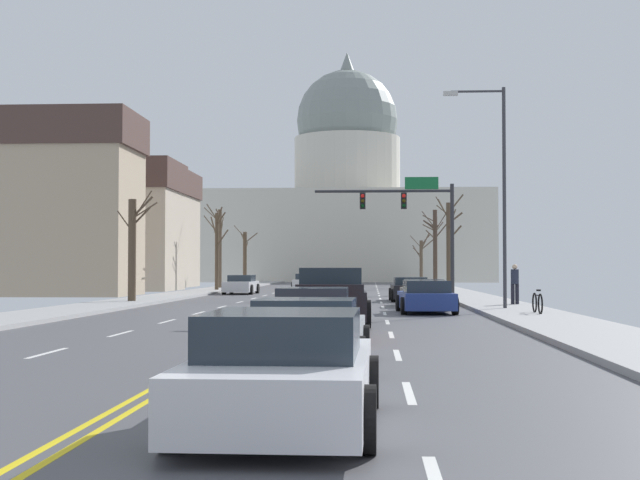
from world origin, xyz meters
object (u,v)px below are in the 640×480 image
sedan_near_01 (423,293)px  sedan_near_02 (426,298)px  sedan_oncoming_02 (316,280)px  sedan_oncoming_03 (323,279)px  pedestrian_00 (515,282)px  sedan_near_06 (284,372)px  bicycle_parked (537,303)px  sedan_oncoming_00 (241,285)px  pickup_truck_near_03 (330,299)px  sedan_oncoming_01 (307,282)px  sedan_near_00 (410,290)px  sedan_near_05 (307,334)px  sedan_near_04 (314,315)px  signal_gantry (413,211)px  street_lamp_right (497,178)px

sedan_near_01 → sedan_near_02: (-0.24, -5.66, 0.00)m
sedan_near_01 → sedan_oncoming_02: bearing=100.2°
sedan_oncoming_03 → pedestrian_00: bearing=-77.7°
sedan_near_06 → bicycle_parked: bearing=72.7°
sedan_near_01 → sedan_oncoming_00: (-10.73, 17.70, 0.02)m
pickup_truck_near_03 → sedan_near_01: bearing=74.2°
sedan_oncoming_01 → sedan_near_06: bearing=-86.1°
pedestrian_00 → sedan_oncoming_02: bearing=105.0°
sedan_near_00 → sedan_oncoming_01: size_ratio=0.99×
sedan_near_02 → bicycle_parked: bearing=-34.3°
sedan_near_00 → sedan_near_02: sedan_near_02 is taller
sedan_oncoming_00 → sedan_oncoming_03: sedan_oncoming_00 is taller
sedan_oncoming_01 → pedestrian_00: size_ratio=2.57×
sedan_near_01 → sedan_near_05: (-3.42, -23.94, -0.02)m
sedan_near_00 → pedestrian_00: pedestrian_00 is taller
pickup_truck_near_03 → sedan_oncoming_03: bearing=93.3°
sedan_near_04 → sedan_near_06: 11.46m
pickup_truck_near_03 → sedan_near_04: bearing=-91.3°
pedestrian_00 → bicycle_parked: 7.36m
sedan_near_05 → sedan_near_01: bearing=81.9°
signal_gantry → pickup_truck_near_03: signal_gantry is taller
signal_gantry → street_lamp_right: size_ratio=0.92×
sedan_near_02 → street_lamp_right: bearing=21.9°
sedan_oncoming_03 → signal_gantry: bearing=-79.4°
sedan_near_01 → sedan_oncoming_02: (-7.33, 40.87, -0.00)m
pickup_truck_near_03 → bicycle_parked: bearing=31.8°
sedan_oncoming_02 → pedestrian_00: 43.21m
sedan_oncoming_01 → sedan_oncoming_03: 20.52m
sedan_near_01 → sedan_near_04: size_ratio=1.03×
sedan_oncoming_02 → sedan_near_00: bearing=-78.6°
sedan_near_02 → sedan_near_04: bearing=-105.3°
sedan_near_06 → pickup_truck_near_03: bearing=91.0°
signal_gantry → sedan_near_00: 6.51m
sedan_near_04 → signal_gantry: bearing=82.7°
pickup_truck_near_03 → sedan_oncoming_00: size_ratio=1.17×
sedan_near_00 → sedan_near_01: size_ratio=0.99×
pickup_truck_near_03 → sedan_oncoming_02: pickup_truck_near_03 is taller
sedan_near_06 → pedestrian_00: (7.13, 28.85, 0.51)m
sedan_oncoming_02 → bicycle_parked: (10.79, -49.05, -0.08)m
sedan_near_05 → sedan_near_04: bearing=92.6°
sedan_near_00 → signal_gantry: bearing=85.3°
pickup_truck_near_03 → bicycle_parked: (7.00, 4.34, -0.27)m
sedan_near_05 → pedestrian_00: pedestrian_00 is taller
sedan_near_02 → sedan_oncoming_03: bearing=97.1°
sedan_near_00 → sedan_near_04: sedan_near_04 is taller
sedan_oncoming_00 → sedan_oncoming_03: (3.60, 31.81, -0.05)m
street_lamp_right → sedan_near_04: size_ratio=2.01×
street_lamp_right → sedan_oncoming_03: bearing=100.2°
signal_gantry → pickup_truck_near_03: 24.13m
signal_gantry → sedan_near_04: bearing=-97.3°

